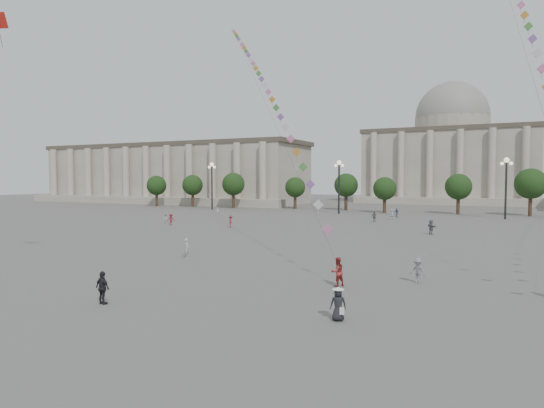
% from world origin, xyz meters
% --- Properties ---
extents(ground, '(360.00, 360.00, 0.00)m').
position_xyz_m(ground, '(0.00, 0.00, 0.00)').
color(ground, '#585553').
rests_on(ground, ground).
extents(hall_west, '(84.00, 26.22, 17.20)m').
position_xyz_m(hall_west, '(-75.00, 93.89, 8.43)').
color(hall_west, gray).
rests_on(hall_west, ground).
extents(hall_central, '(48.30, 34.30, 35.50)m').
position_xyz_m(hall_central, '(0.00, 129.22, 14.23)').
color(hall_central, gray).
rests_on(hall_central, ground).
extents(tree_row, '(137.12, 5.12, 8.00)m').
position_xyz_m(tree_row, '(0.00, 78.00, 5.39)').
color(tree_row, '#322319').
rests_on(tree_row, ground).
extents(lamp_post_far_west, '(2.00, 0.90, 10.65)m').
position_xyz_m(lamp_post_far_west, '(-45.00, 70.00, 7.35)').
color(lamp_post_far_west, '#262628').
rests_on(lamp_post_far_west, ground).
extents(lamp_post_mid_west, '(2.00, 0.90, 10.65)m').
position_xyz_m(lamp_post_mid_west, '(-15.00, 70.00, 7.35)').
color(lamp_post_mid_west, '#262628').
rests_on(lamp_post_mid_west, ground).
extents(lamp_post_mid_east, '(2.00, 0.90, 10.65)m').
position_xyz_m(lamp_post_mid_east, '(15.00, 70.00, 7.35)').
color(lamp_post_mid_east, '#262628').
rests_on(lamp_post_mid_east, ground).
extents(person_crowd_0, '(0.95, 0.98, 1.65)m').
position_xyz_m(person_crowd_0, '(-2.75, 65.93, 0.82)').
color(person_crowd_0, navy).
rests_on(person_crowd_0, ground).
extents(person_crowd_1, '(0.89, 0.93, 1.51)m').
position_xyz_m(person_crowd_1, '(-32.85, 38.08, 0.76)').
color(person_crowd_1, silver).
rests_on(person_crowd_1, ground).
extents(person_crowd_2, '(1.27, 1.26, 1.76)m').
position_xyz_m(person_crowd_2, '(-30.16, 35.90, 0.88)').
color(person_crowd_2, maroon).
rests_on(person_crowd_2, ground).
extents(person_crowd_4, '(1.77, 1.13, 1.83)m').
position_xyz_m(person_crowd_4, '(-2.56, 61.10, 0.91)').
color(person_crowd_4, white).
rests_on(person_crowd_4, ground).
extents(person_crowd_6, '(1.25, 1.00, 1.69)m').
position_xyz_m(person_crowd_6, '(9.96, 10.51, 0.85)').
color(person_crowd_6, slate).
rests_on(person_crowd_6, ground).
extents(person_crowd_10, '(0.44, 0.63, 1.64)m').
position_xyz_m(person_crowd_10, '(-33.52, 54.26, 0.82)').
color(person_crowd_10, '#B3B4B0').
rests_on(person_crowd_10, ground).
extents(person_crowd_12, '(1.62, 1.66, 1.89)m').
position_xyz_m(person_crowd_12, '(6.73, 40.52, 0.95)').
color(person_crowd_12, slate).
rests_on(person_crowd_12, ground).
extents(person_crowd_13, '(0.70, 0.76, 1.75)m').
position_xyz_m(person_crowd_13, '(-10.04, 12.13, 0.88)').
color(person_crowd_13, '#AEAFAB').
rests_on(person_crowd_13, ground).
extents(person_crowd_16, '(1.08, 0.67, 1.71)m').
position_xyz_m(person_crowd_16, '(-4.08, 54.89, 0.85)').
color(person_crowd_16, slate).
rests_on(person_crowd_16, ground).
extents(person_crowd_17, '(0.95, 1.27, 1.74)m').
position_xyz_m(person_crowd_17, '(-20.38, 37.00, 0.87)').
color(person_crowd_17, maroon).
rests_on(person_crowd_17, ground).
extents(tourist_1, '(1.15, 0.63, 1.86)m').
position_xyz_m(tourist_1, '(-4.90, -2.82, 0.93)').
color(tourist_1, black).
rests_on(tourist_1, ground).
extents(kite_flyer_0, '(1.13, 1.16, 1.89)m').
position_xyz_m(kite_flyer_0, '(5.41, 7.28, 0.94)').
color(kite_flyer_0, maroon).
rests_on(kite_flyer_0, ground).
extents(hat_person, '(0.95, 0.82, 1.69)m').
position_xyz_m(hat_person, '(7.88, -0.08, 0.87)').
color(hat_person, black).
rests_on(hat_person, ground).
extents(kite_train_west, '(35.57, 46.48, 68.47)m').
position_xyz_m(kite_train_west, '(-13.28, 32.11, 19.69)').
color(kite_train_west, '#3F3F3F').
rests_on(kite_train_west, ground).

